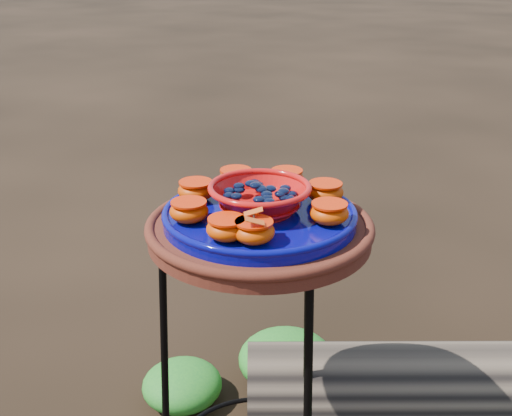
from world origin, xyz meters
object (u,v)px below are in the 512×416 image
Objects in this scene: cobalt_plate at (260,217)px; red_bowl at (260,199)px; driftwood_log at (512,392)px; terracotta_saucer at (260,231)px; plant_stand at (259,385)px.

red_bowl is at bearing 0.00° from cobalt_plate.
driftwood_log is at bearing 54.54° from cobalt_plate.
terracotta_saucer is 0.31× the size of driftwood_log.
driftwood_log is (0.42, 0.59, -0.62)m from cobalt_plate.
cobalt_plate is 0.26× the size of driftwood_log.
terracotta_saucer is 2.33× the size of red_bowl.
cobalt_plate reaches higher than driftwood_log.
cobalt_plate is at bearing -125.46° from driftwood_log.
red_bowl is at bearing -125.46° from driftwood_log.
plant_stand is 0.75m from driftwood_log.
plant_stand is 1.88× the size of cobalt_plate.
plant_stand is 0.44m from red_bowl.
plant_stand is 3.76× the size of red_bowl.
cobalt_plate is 0.04m from red_bowl.
red_bowl is at bearing 0.00° from terracotta_saucer.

